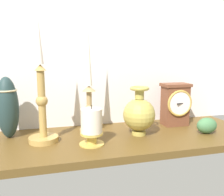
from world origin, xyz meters
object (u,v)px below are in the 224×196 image
(candlestick_tall_center, at_px, (42,104))
(tall_ceramic_vase, at_px, (8,107))
(mantel_clock, at_px, (175,104))
(pillar_candle_front, at_px, (92,126))
(brass_vase_bulbous, at_px, (139,114))
(candlestick_tall_left, at_px, (89,95))

(candlestick_tall_center, xyz_separation_m, tall_ceramic_vase, (-0.12, 0.08, -0.02))
(mantel_clock, distance_m, candlestick_tall_center, 0.53)
(pillar_candle_front, bearing_deg, tall_ceramic_vase, 151.31)
(brass_vase_bulbous, height_order, tall_ceramic_vase, tall_ceramic_vase)
(candlestick_tall_center, height_order, tall_ceramic_vase, candlestick_tall_center)
(candlestick_tall_center, bearing_deg, candlestick_tall_left, 16.03)
(mantel_clock, bearing_deg, pillar_candle_front, -160.19)
(mantel_clock, distance_m, brass_vase_bulbous, 0.21)
(brass_vase_bulbous, relative_size, pillar_candle_front, 1.35)
(mantel_clock, bearing_deg, tall_ceramic_vase, 179.08)
(mantel_clock, height_order, tall_ceramic_vase, tall_ceramic_vase)
(mantel_clock, height_order, brass_vase_bulbous, brass_vase_bulbous)
(brass_vase_bulbous, distance_m, tall_ceramic_vase, 0.46)
(tall_ceramic_vase, bearing_deg, candlestick_tall_left, -6.16)
(pillar_candle_front, distance_m, tall_ceramic_vase, 0.31)
(brass_vase_bulbous, distance_m, pillar_candle_front, 0.19)
(candlestick_tall_center, relative_size, brass_vase_bulbous, 2.28)
(candlestick_tall_center, xyz_separation_m, brass_vase_bulbous, (0.34, -0.02, -0.05))
(tall_ceramic_vase, bearing_deg, pillar_candle_front, -28.69)
(tall_ceramic_vase, bearing_deg, brass_vase_bulbous, -11.62)
(tall_ceramic_vase, bearing_deg, candlestick_tall_center, -33.80)
(brass_vase_bulbous, bearing_deg, pillar_candle_front, -164.04)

